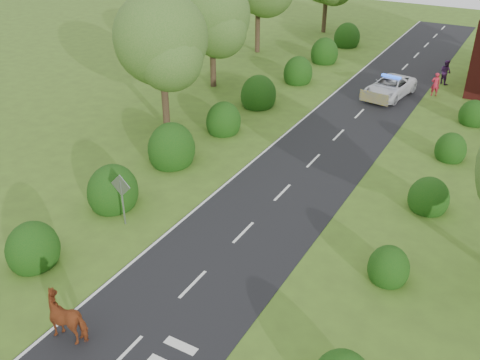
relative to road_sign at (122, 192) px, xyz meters
The scene contains 12 objects.
ground 5.63m from the road_sign, 21.80° to the right, with size 120.00×120.00×0.00m, color #425D1F.
road 14.03m from the road_sign, 68.96° to the left, with size 6.00×70.00×0.02m, color black.
road_markings 11.56m from the road_sign, 72.72° to the left, with size 4.96×70.00×0.01m.
hedgerow_left 9.85m from the road_sign, 98.87° to the left, with size 2.75×50.41×3.00m.
hedgerow_right 14.85m from the road_sign, 38.46° to the left, with size 2.10×45.78×2.10m.
tree_left_a 11.55m from the road_sign, 115.73° to the left, with size 5.74×5.60×8.38m.
tree_left_b 19.22m from the road_sign, 109.29° to the left, with size 5.74×5.60×8.07m.
road_sign is the anchor object (origin of this frame).
cow 6.83m from the road_sign, 65.24° to the right, with size 1.04×1.96×1.39m, color maroon.
police_van 23.03m from the road_sign, 75.51° to the left, with size 3.06×5.40×1.56m.
pedestrian_red 25.57m from the road_sign, 70.44° to the left, with size 0.62×0.41×1.71m, color #B31F32.
pedestrian_purple 28.51m from the road_sign, 72.32° to the left, with size 0.90×0.70×1.85m, color #482155.
Camera 1 is at (9.43, -13.03, 13.47)m, focal length 40.00 mm.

